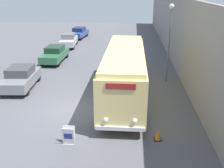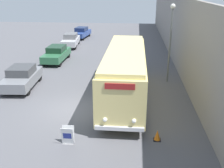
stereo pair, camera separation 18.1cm
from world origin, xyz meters
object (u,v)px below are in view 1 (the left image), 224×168
object	(u,v)px
streetlamp	(170,32)
parked_car_mid	(55,54)
parked_car_near	(21,78)
parked_car_distant	(79,33)
sign_board	(68,136)
traffic_cone	(158,135)
parked_car_far	(69,40)
vintage_bus	(124,71)

from	to	relation	value
streetlamp	parked_car_mid	size ratio (longest dim) A/B	1.24
parked_car_near	parked_car_distant	xyz separation A→B (m)	(0.31, 19.93, -0.01)
sign_board	parked_car_distant	world-z (taller)	parked_car_distant
parked_car_near	traffic_cone	world-z (taller)	parked_car_near
parked_car_far	parked_car_near	bearing A→B (deg)	-95.61
parked_car_mid	traffic_cone	distance (m)	16.17
parked_car_near	parked_car_mid	bearing A→B (deg)	82.19
sign_board	streetlamp	distance (m)	11.35
vintage_bus	streetlamp	size ratio (longest dim) A/B	1.82
parked_car_mid	sign_board	bearing A→B (deg)	-71.57
parked_car_near	parked_car_far	size ratio (longest dim) A/B	0.94
parked_car_distant	traffic_cone	size ratio (longest dim) A/B	8.65
vintage_bus	parked_car_mid	distance (m)	10.98
streetlamp	parked_car_near	world-z (taller)	streetlamp
parked_car_near	parked_car_far	world-z (taller)	parked_car_far
streetlamp	parked_car_far	xyz separation A→B (m)	(-10.56, 11.78, -3.03)
parked_car_mid	parked_car_far	size ratio (longest dim) A/B	1.00
parked_car_mid	traffic_cone	xyz separation A→B (m)	(8.94, -13.46, -0.53)
streetlamp	parked_car_far	size ratio (longest dim) A/B	1.24
vintage_bus	parked_car_near	size ratio (longest dim) A/B	2.40
vintage_bus	traffic_cone	world-z (taller)	vintage_bus
vintage_bus	parked_car_far	xyz separation A→B (m)	(-7.37, 15.21, -1.02)
vintage_bus	sign_board	world-z (taller)	vintage_bus
parked_car_far	parked_car_distant	distance (m)	5.82
parked_car_far	traffic_cone	size ratio (longest dim) A/B	8.74
streetlamp	parked_car_far	bearing A→B (deg)	131.87
streetlamp	parked_car_distant	xyz separation A→B (m)	(-10.43, 17.61, -3.07)
parked_car_distant	sign_board	bearing A→B (deg)	-74.09
vintage_bus	parked_car_near	world-z (taller)	vintage_bus
traffic_cone	parked_car_distant	bearing A→B (deg)	109.11
sign_board	parked_car_near	world-z (taller)	parked_car_near
streetlamp	parked_car_mid	world-z (taller)	streetlamp
sign_board	parked_car_far	size ratio (longest dim) A/B	0.19
parked_car_distant	vintage_bus	bearing A→B (deg)	-65.33
parked_car_distant	traffic_cone	distance (m)	27.71
parked_car_distant	parked_car_mid	bearing A→B (deg)	-83.74
vintage_bus	parked_car_mid	xyz separation A→B (m)	(-7.11, 8.31, -1.05)
parked_car_mid	parked_car_far	xyz separation A→B (m)	(-0.26, 6.90, 0.02)
parked_car_near	parked_car_mid	world-z (taller)	parked_car_near
vintage_bus	parked_car_near	bearing A→B (deg)	171.68
streetlamp	parked_car_mid	xyz separation A→B (m)	(-10.30, 4.88, -3.06)
parked_car_distant	traffic_cone	xyz separation A→B (m)	(9.07, -26.18, -0.51)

